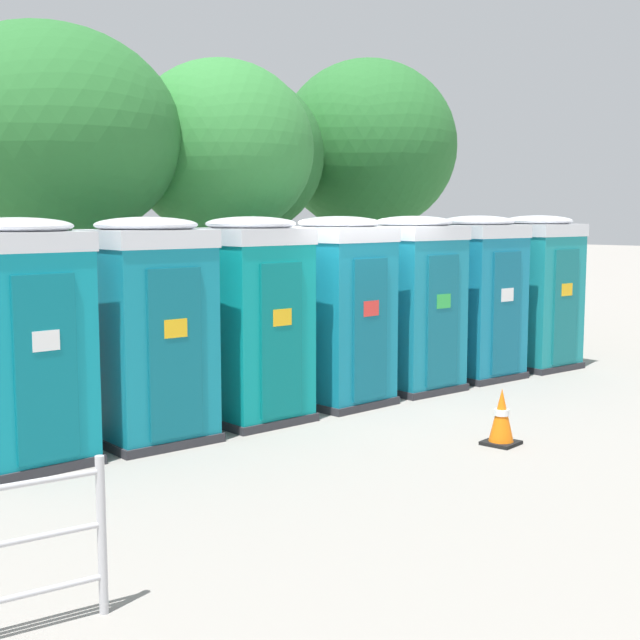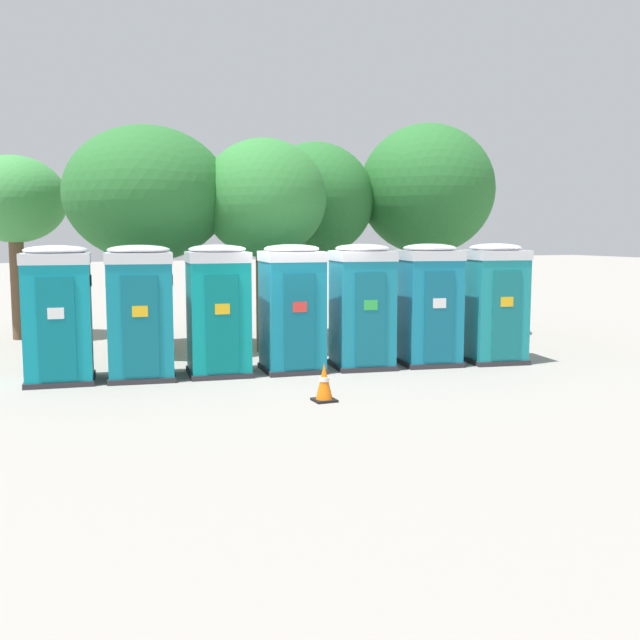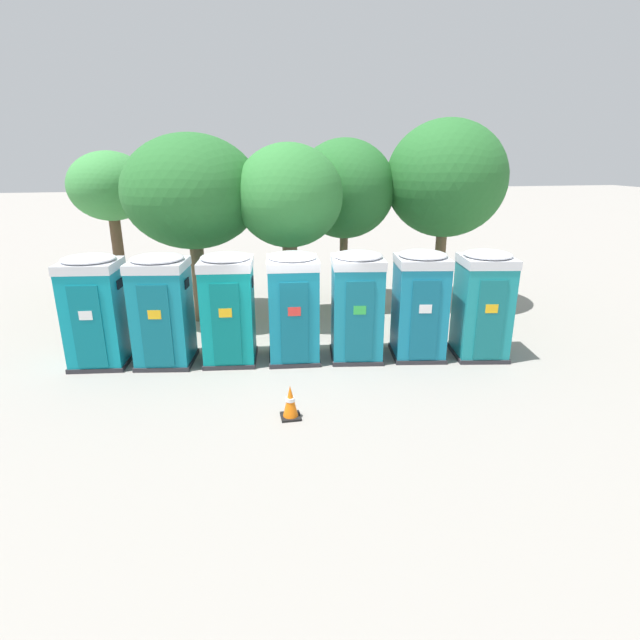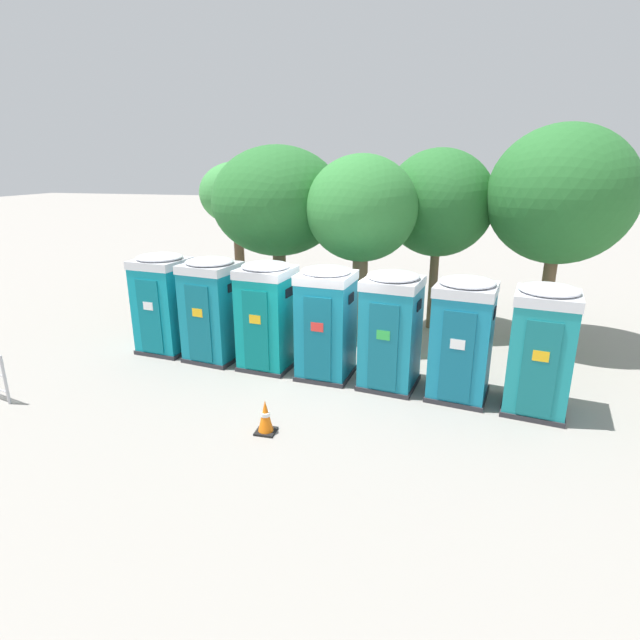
{
  "view_description": "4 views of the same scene",
  "coord_description": "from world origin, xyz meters",
  "px_view_note": "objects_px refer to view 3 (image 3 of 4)",
  "views": [
    {
      "loc": [
        -9.2,
        -7.89,
        2.59
      ],
      "look_at": [
        -0.4,
        -0.25,
        1.18
      ],
      "focal_mm": 50.0,
      "sensor_mm": 36.0,
      "label": 1
    },
    {
      "loc": [
        -5.24,
        -14.17,
        2.77
      ],
      "look_at": [
        0.53,
        -0.38,
        1.02
      ],
      "focal_mm": 42.0,
      "sensor_mm": 36.0,
      "label": 2
    },
    {
      "loc": [
        -1.57,
        -11.12,
        4.6
      ],
      "look_at": [
        0.57,
        -0.38,
        0.95
      ],
      "focal_mm": 28.0,
      "sensor_mm": 36.0,
      "label": 3
    },
    {
      "loc": [
        2.37,
        -10.59,
        4.68
      ],
      "look_at": [
        -0.18,
        -0.28,
        1.32
      ],
      "focal_mm": 28.0,
      "sensor_mm": 36.0,
      "label": 4
    }
  ],
  "objects_px": {
    "street_tree_1": "(446,179)",
    "street_tree_3": "(289,198)",
    "street_tree_4": "(110,188)",
    "portapotty_3": "(293,307)",
    "portapotty_5": "(420,304)",
    "portapotty_4": "(357,305)",
    "portapotty_6": "(483,304)",
    "street_tree_0": "(345,189)",
    "traffic_cone": "(290,402)",
    "portapotty_1": "(162,310)",
    "street_tree_2": "(192,193)",
    "portapotty_0": "(96,310)",
    "portapotty_2": "(228,308)"
  },
  "relations": [
    {
      "from": "portapotty_6",
      "to": "street_tree_1",
      "type": "bearing_deg",
      "value": 79.19
    },
    {
      "from": "portapotty_1",
      "to": "street_tree_4",
      "type": "relative_size",
      "value": 0.54
    },
    {
      "from": "portapotty_4",
      "to": "street_tree_4",
      "type": "height_order",
      "value": "street_tree_4"
    },
    {
      "from": "portapotty_5",
      "to": "portapotty_6",
      "type": "xyz_separation_m",
      "value": [
        1.45,
        -0.27,
        0.0
      ]
    },
    {
      "from": "portapotty_2",
      "to": "portapotty_5",
      "type": "distance_m",
      "value": 4.42
    },
    {
      "from": "street_tree_0",
      "to": "street_tree_3",
      "type": "distance_m",
      "value": 2.44
    },
    {
      "from": "portapotty_6",
      "to": "street_tree_0",
      "type": "bearing_deg",
      "value": 114.18
    },
    {
      "from": "portapotty_6",
      "to": "portapotty_1",
      "type": "bearing_deg",
      "value": 172.13
    },
    {
      "from": "street_tree_0",
      "to": "portapotty_1",
      "type": "bearing_deg",
      "value": -143.49
    },
    {
      "from": "portapotty_5",
      "to": "portapotty_6",
      "type": "relative_size",
      "value": 1.0
    },
    {
      "from": "street_tree_3",
      "to": "street_tree_4",
      "type": "xyz_separation_m",
      "value": [
        -5.28,
        4.32,
        0.05
      ]
    },
    {
      "from": "portapotty_3",
      "to": "street_tree_0",
      "type": "xyz_separation_m",
      "value": [
        2.21,
        4.16,
        2.32
      ]
    },
    {
      "from": "portapotty_4",
      "to": "street_tree_4",
      "type": "relative_size",
      "value": 0.54
    },
    {
      "from": "street_tree_1",
      "to": "street_tree_4",
      "type": "relative_size",
      "value": 1.19
    },
    {
      "from": "portapotty_3",
      "to": "portapotty_5",
      "type": "xyz_separation_m",
      "value": [
        2.92,
        -0.38,
        -0.0
      ]
    },
    {
      "from": "portapotty_3",
      "to": "portapotty_4",
      "type": "height_order",
      "value": "same"
    },
    {
      "from": "portapotty_4",
      "to": "street_tree_4",
      "type": "distance_m",
      "value": 9.88
    },
    {
      "from": "portapotty_3",
      "to": "portapotty_6",
      "type": "xyz_separation_m",
      "value": [
        4.37,
        -0.65,
        0.0
      ]
    },
    {
      "from": "portapotty_4",
      "to": "street_tree_3",
      "type": "relative_size",
      "value": 0.52
    },
    {
      "from": "street_tree_0",
      "to": "street_tree_2",
      "type": "bearing_deg",
      "value": -170.56
    },
    {
      "from": "street_tree_0",
      "to": "street_tree_3",
      "type": "bearing_deg",
      "value": -141.31
    },
    {
      "from": "portapotty_1",
      "to": "portapotty_6",
      "type": "distance_m",
      "value": 7.36
    },
    {
      "from": "portapotty_3",
      "to": "portapotty_6",
      "type": "bearing_deg",
      "value": -8.51
    },
    {
      "from": "street_tree_3",
      "to": "street_tree_4",
      "type": "relative_size",
      "value": 1.04
    },
    {
      "from": "street_tree_1",
      "to": "traffic_cone",
      "type": "distance_m",
      "value": 9.21
    },
    {
      "from": "street_tree_1",
      "to": "street_tree_2",
      "type": "bearing_deg",
      "value": -178.85
    },
    {
      "from": "portapotty_5",
      "to": "street_tree_2",
      "type": "height_order",
      "value": "street_tree_2"
    },
    {
      "from": "street_tree_4",
      "to": "street_tree_1",
      "type": "bearing_deg",
      "value": -18.47
    },
    {
      "from": "street_tree_2",
      "to": "portapotty_5",
      "type": "bearing_deg",
      "value": -36.53
    },
    {
      "from": "portapotty_4",
      "to": "street_tree_2",
      "type": "bearing_deg",
      "value": 135.52
    },
    {
      "from": "portapotty_1",
      "to": "street_tree_0",
      "type": "relative_size",
      "value": 0.5
    },
    {
      "from": "street_tree_3",
      "to": "traffic_cone",
      "type": "height_order",
      "value": "street_tree_3"
    },
    {
      "from": "portapotty_3",
      "to": "portapotty_6",
      "type": "relative_size",
      "value": 1.0
    },
    {
      "from": "portapotty_5",
      "to": "street_tree_1",
      "type": "relative_size",
      "value": 0.45
    },
    {
      "from": "portapotty_4",
      "to": "street_tree_1",
      "type": "distance_m",
      "value": 5.89
    },
    {
      "from": "traffic_cone",
      "to": "portapotty_1",
      "type": "bearing_deg",
      "value": 128.22
    },
    {
      "from": "portapotty_0",
      "to": "portapotty_4",
      "type": "xyz_separation_m",
      "value": [
        5.84,
        -0.77,
        0.0
      ]
    },
    {
      "from": "portapotty_3",
      "to": "street_tree_0",
      "type": "height_order",
      "value": "street_tree_0"
    },
    {
      "from": "street_tree_0",
      "to": "street_tree_3",
      "type": "xyz_separation_m",
      "value": [
        -1.9,
        -1.52,
        -0.09
      ]
    },
    {
      "from": "portapotty_5",
      "to": "traffic_cone",
      "type": "relative_size",
      "value": 3.97
    },
    {
      "from": "street_tree_3",
      "to": "street_tree_4",
      "type": "bearing_deg",
      "value": 140.68
    },
    {
      "from": "street_tree_1",
      "to": "street_tree_3",
      "type": "relative_size",
      "value": 1.15
    },
    {
      "from": "portapotty_3",
      "to": "portapotty_4",
      "type": "relative_size",
      "value": 1.0
    },
    {
      "from": "traffic_cone",
      "to": "street_tree_4",
      "type": "bearing_deg",
      "value": 114.84
    },
    {
      "from": "traffic_cone",
      "to": "portapotty_6",
      "type": "bearing_deg",
      "value": 23.5
    },
    {
      "from": "portapotty_0",
      "to": "portapotty_4",
      "type": "bearing_deg",
      "value": -7.56
    },
    {
      "from": "street_tree_0",
      "to": "street_tree_1",
      "type": "distance_m",
      "value": 3.04
    },
    {
      "from": "portapotty_0",
      "to": "portapotty_6",
      "type": "relative_size",
      "value": 1.0
    },
    {
      "from": "portapotty_3",
      "to": "street_tree_4",
      "type": "distance_m",
      "value": 8.85
    },
    {
      "from": "portapotty_1",
      "to": "traffic_cone",
      "type": "distance_m",
      "value": 4.08
    }
  ]
}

